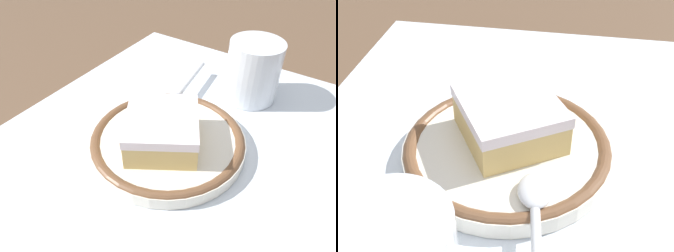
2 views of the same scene
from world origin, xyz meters
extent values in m
plane|color=brown|center=(0.00, 0.00, 0.00)|extent=(2.40, 2.40, 0.00)
cube|color=silver|center=(0.00, 0.00, 0.00)|extent=(0.54, 0.43, 0.00)
cylinder|color=silver|center=(0.00, 0.00, 0.01)|extent=(0.19, 0.19, 0.02)
torus|color=brown|center=(0.00, 0.00, 0.01)|extent=(0.19, 0.19, 0.01)
cube|color=#DBB76B|center=(0.01, 0.00, 0.03)|extent=(0.12, 0.12, 0.03)
cube|color=white|center=(0.01, 0.00, 0.05)|extent=(0.12, 0.12, 0.01)
ellipsoid|color=silver|center=(-0.06, -0.03, 0.02)|extent=(0.04, 0.03, 0.01)
cylinder|color=silver|center=(-0.13, -0.04, 0.02)|extent=(0.10, 0.02, 0.01)
cylinder|color=silver|center=(-0.16, 0.04, 0.05)|extent=(0.08, 0.08, 0.09)
cylinder|color=#B7722D|center=(-0.16, 0.04, 0.02)|extent=(0.07, 0.07, 0.03)
camera|label=1|loc=(0.25, 0.17, 0.29)|focal=35.24mm
camera|label=2|loc=(-0.31, -0.05, 0.28)|focal=47.28mm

